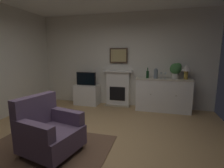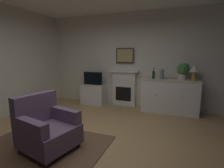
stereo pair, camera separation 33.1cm
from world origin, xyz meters
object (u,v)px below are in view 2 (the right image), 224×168
Objects in this scene: framed_picture at (125,56)px; vase_decorative at (162,74)px; fireplace_unit at (124,88)px; tv_set at (93,78)px; sideboard_cabinet at (169,96)px; armchair at (46,128)px; potted_plant_small at (183,70)px; wine_bottle at (153,75)px; wine_glass_center at (172,75)px; table_lamp at (194,69)px; tv_cabinet at (93,94)px; wine_glass_left at (168,75)px.

framed_picture is 1.24m from vase_decorative.
tv_set is at bearing -169.23° from fireplace_unit.
sideboard_cabinet is 3.22m from armchair.
potted_plant_small is (0.52, 0.10, 0.12)m from vase_decorative.
armchair is at bearing -117.32° from wine_bottle.
wine_glass_center is at bearing -6.90° from fireplace_unit.
potted_plant_small reaches higher than armchair.
potted_plant_small reaches higher than fireplace_unit.
sideboard_cabinet is 0.72m from wine_bottle.
fireplace_unit is 1.77× the size of tv_set.
vase_decorative is at bearing -11.53° from fireplace_unit.
fireplace_unit is 3.79× the size of wine_bottle.
table_lamp is 0.65× the size of tv_set.
table_lamp is (1.89, -0.18, 0.65)m from fireplace_unit.
table_lamp is (0.56, 0.00, 0.74)m from sideboard_cabinet.
sideboard_cabinet is 9.08× the size of wine_glass_center.
potted_plant_small is (-0.26, 0.05, -0.02)m from table_lamp.
tv_cabinet is at bearing 179.91° from wine_glass_center.
fireplace_unit is 1.16× the size of armchair.
sideboard_cabinet is 0.58m from wine_glass_center.
wine_glass_left is (0.37, 0.04, 0.01)m from wine_bottle.
wine_glass_center is 3.31m from armchair.
wine_glass_left is (-0.07, 0.01, 0.58)m from sideboard_cabinet.
armchair is at bearing -127.85° from potted_plant_small.
vase_decorative reaches higher than sideboard_cabinet.
wine_glass_left is 2.25m from tv_set.
tv_set is (-2.09, 0.04, -0.23)m from vase_decorative.
wine_bottle is 0.76m from potted_plant_small.
wine_glass_left is (1.26, -0.21, -0.50)m from framed_picture.
wine_bottle is (-1.00, -0.03, -0.17)m from table_lamp.
table_lamp is 2.89m from tv_set.
sideboard_cabinet is at bearing -171.49° from potted_plant_small.
wine_bottle reaches higher than fireplace_unit.
wine_bottle is at bearing 62.68° from armchair.
fireplace_unit is 2.01m from table_lamp.
tv_cabinet is (-2.24, 0.00, -0.73)m from wine_glass_left.
fireplace_unit reaches higher than wine_glass_left.
fireplace_unit is at bearing 10.77° from tv_set.
armchair is (-1.36, -2.64, -0.65)m from wine_bottle.
vase_decorative reaches higher than armchair.
potted_plant_small is 0.45× the size of armchair.
fireplace_unit is at bearing 174.65° from table_lamp.
tv_set is at bearing -179.84° from table_lamp.
fireplace_unit reaches higher than wine_glass_center.
vase_decorative is at bearing -169.68° from potted_plant_small.
tv_set is at bearing -90.00° from tv_cabinet.
wine_glass_center reaches higher than armchair.
wine_bottle is at bearing -176.42° from sideboard_cabinet.
tv_set is at bearing 179.41° from wine_bottle.
potted_plant_small is at bearing 5.60° from wine_bottle.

